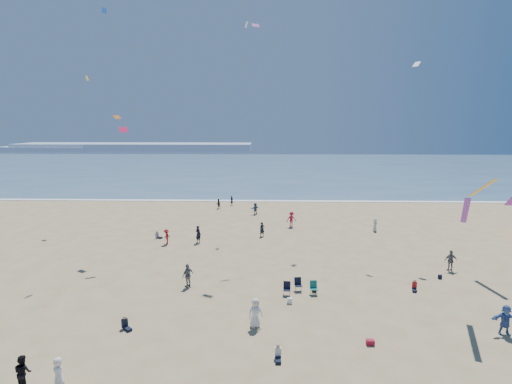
{
  "coord_description": "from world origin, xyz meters",
  "views": [
    {
      "loc": [
        2.76,
        -18.67,
        12.44
      ],
      "look_at": [
        2.0,
        8.0,
        7.86
      ],
      "focal_mm": 28.0,
      "sensor_mm": 36.0,
      "label": 1
    }
  ],
  "objects": [
    {
      "name": "seated_group",
      "position": [
        0.8,
        6.51,
        0.42
      ],
      "size": [
        24.18,
        30.25,
        0.84
      ],
      "color": "silver",
      "rests_on": "ground"
    },
    {
      "name": "chair_cluster",
      "position": [
        5.2,
        9.26,
        0.5
      ],
      "size": [
        2.65,
        1.46,
        1.0
      ],
      "color": "black",
      "rests_on": "ground"
    },
    {
      "name": "headland_far",
      "position": [
        -60.0,
        170.0,
        1.6
      ],
      "size": [
        110.0,
        20.0,
        3.2
      ],
      "primitive_type": "cube",
      "color": "#7A8EA8",
      "rests_on": "ground"
    },
    {
      "name": "standing_flyers",
      "position": [
        3.15,
        17.4,
        0.86
      ],
      "size": [
        28.26,
        44.24,
        1.87
      ],
      "color": "slate",
      "rests_on": "ground"
    },
    {
      "name": "white_tote",
      "position": [
        4.37,
        7.62,
        0.2
      ],
      "size": [
        0.35,
        0.2,
        0.4
      ],
      "primitive_type": "cube",
      "color": "white",
      "rests_on": "ground"
    },
    {
      "name": "headland_near",
      "position": [
        -100.0,
        165.0,
        1.0
      ],
      "size": [
        40.0,
        14.0,
        2.0
      ],
      "primitive_type": "cube",
      "color": "#7A8EA8",
      "rests_on": "ground"
    },
    {
      "name": "surf_line",
      "position": [
        0.0,
        45.0,
        0.04
      ],
      "size": [
        220.0,
        1.2,
        0.08
      ],
      "primitive_type": "cube",
      "color": "white",
      "rests_on": "ground"
    },
    {
      "name": "navy_bag",
      "position": [
        16.83,
        12.49,
        0.17
      ],
      "size": [
        0.28,
        0.18,
        0.34
      ],
      "primitive_type": "cube",
      "color": "black",
      "rests_on": "ground"
    },
    {
      "name": "kites_aloft",
      "position": [
        9.74,
        13.72,
        14.93
      ],
      "size": [
        44.56,
        41.92,
        29.3
      ],
      "color": "#FC6DD0",
      "rests_on": "ground"
    },
    {
      "name": "ocean",
      "position": [
        0.0,
        95.0,
        0.03
      ],
      "size": [
        220.0,
        100.0,
        0.06
      ],
      "primitive_type": "cube",
      "color": "#476B84",
      "rests_on": "ground"
    },
    {
      "name": "cooler",
      "position": [
        8.68,
        2.44,
        0.15
      ],
      "size": [
        0.45,
        0.3,
        0.3
      ],
      "primitive_type": "cube",
      "color": "maroon",
      "rests_on": "ground"
    },
    {
      "name": "black_backpack",
      "position": [
        6.32,
        9.61,
        0.19
      ],
      "size": [
        0.3,
        0.22,
        0.38
      ],
      "primitive_type": "cube",
      "color": "black",
      "rests_on": "ground"
    },
    {
      "name": "ground",
      "position": [
        0.0,
        0.0,
        0.0
      ],
      "size": [
        220.0,
        220.0,
        0.0
      ],
      "primitive_type": "plane",
      "color": "tan",
      "rests_on": "ground"
    }
  ]
}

